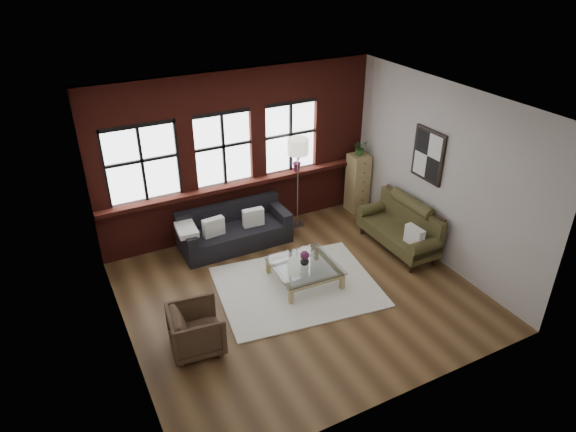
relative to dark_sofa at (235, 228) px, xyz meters
name	(u,v)px	position (x,y,z in m)	size (l,w,h in m)	color
floor	(299,293)	(0.37, -1.90, -0.38)	(5.50, 5.50, 0.00)	#50361D
ceiling	(302,105)	(0.37, -1.90, 2.82)	(5.50, 5.50, 0.00)	white
wall_back	(237,154)	(0.37, 0.60, 1.22)	(5.50, 5.50, 0.00)	#BAB3AD
wall_front	(405,300)	(0.37, -4.40, 1.22)	(5.50, 5.50, 0.00)	#BAB3AD
wall_left	(115,254)	(-2.38, -1.90, 1.22)	(5.00, 5.00, 0.00)	#BAB3AD
wall_right	(440,174)	(3.12, -1.90, 1.22)	(5.00, 5.00, 0.00)	#BAB3AD
brick_backwall	(239,155)	(0.37, 0.54, 1.22)	(5.50, 0.12, 3.20)	#5B1D15
sill_ledge	(242,183)	(0.37, 0.45, 0.66)	(5.50, 0.30, 0.08)	#5B1D15
window_left	(142,164)	(-1.43, 0.55, 1.37)	(1.38, 0.10, 1.50)	black
window_mid	(223,150)	(0.07, 0.55, 1.37)	(1.38, 0.10, 1.50)	black
window_right	(290,138)	(1.47, 0.55, 1.37)	(1.38, 0.10, 1.50)	black
wall_poster	(428,155)	(3.09, -1.60, 1.47)	(0.05, 0.74, 0.94)	black
shag_rug	(297,286)	(0.41, -1.74, -0.36)	(2.61, 2.05, 0.03)	white
dark_sofa	(235,228)	(0.00, 0.00, 0.00)	(2.07, 0.84, 0.75)	black
pillow_a	(214,227)	(-0.44, -0.10, 0.19)	(0.40, 0.14, 0.34)	white
pillow_b	(253,217)	(0.35, -0.10, 0.19)	(0.40, 0.14, 0.34)	white
vintage_settee	(398,227)	(2.67, -1.52, 0.10)	(0.78, 1.76, 0.94)	#3E3A1D
pillow_settee	(414,236)	(2.59, -2.06, 0.21)	(0.14, 0.38, 0.34)	white
armchair	(196,329)	(-1.54, -2.35, -0.04)	(0.72, 0.75, 0.68)	#423021
coffee_table	(304,273)	(0.60, -1.65, -0.21)	(1.06, 1.06, 0.36)	tan
vase	(305,261)	(0.60, -1.65, 0.05)	(0.15, 0.15, 0.16)	#B2B2B2
flowers	(305,255)	(0.60, -1.65, 0.16)	(0.16, 0.16, 0.16)	#67234A
drawer_chest	(357,183)	(2.88, 0.15, 0.26)	(0.39, 0.39, 1.26)	tan
potted_plant_top	(360,148)	(2.88, 0.15, 1.05)	(0.29, 0.25, 0.33)	#2D5923
floor_lamp	(298,181)	(1.41, 0.12, 0.64)	(0.40, 0.40, 2.02)	#A5A5A8
sill_plant	(298,162)	(1.57, 0.42, 0.89)	(0.21, 0.17, 0.38)	#67234A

